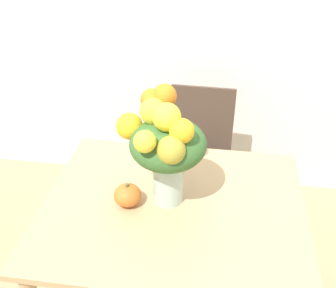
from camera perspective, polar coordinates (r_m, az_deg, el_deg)
The scene contains 5 objects.
wall_back at distance 2.60m, azimuth 4.87°, elevation 20.11°, with size 8.00×0.06×2.70m.
dining_table at distance 1.80m, azimuth 0.78°, elevation -11.44°, with size 1.13×0.93×0.77m.
flower_vase at distance 1.59m, azimuth -0.40°, elevation -0.03°, with size 0.38×0.35×0.49m.
pumpkin at distance 1.71m, azimuth -5.89°, elevation -7.38°, with size 0.12×0.12×0.11m.
dining_chair_near_window at distance 2.52m, azimuth 4.44°, elevation -1.98°, with size 0.43×0.43×0.92m.
Camera 1 is at (0.16, -1.28, 1.92)m, focal length 42.00 mm.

